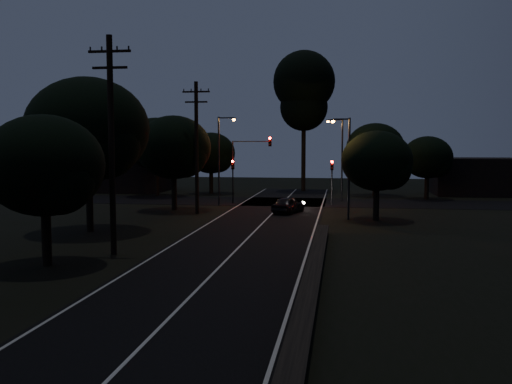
% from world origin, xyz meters
% --- Properties ---
extents(ground, '(160.00, 160.00, 0.00)m').
position_xyz_m(ground, '(0.00, 0.00, 0.00)').
color(ground, black).
extents(road_surface, '(60.00, 70.00, 0.03)m').
position_xyz_m(road_surface, '(0.00, 31.12, 0.01)').
color(road_surface, black).
rests_on(road_surface, ground).
extents(retaining_wall, '(6.93, 26.00, 1.60)m').
position_xyz_m(retaining_wall, '(7.74, 3.00, 0.62)').
color(retaining_wall, black).
rests_on(retaining_wall, ground).
extents(utility_pole_mid, '(2.20, 0.30, 11.00)m').
position_xyz_m(utility_pole_mid, '(-6.00, 15.00, 5.74)').
color(utility_pole_mid, black).
rests_on(utility_pole_mid, ground).
extents(utility_pole_far, '(2.20, 0.30, 10.50)m').
position_xyz_m(utility_pole_far, '(-6.00, 32.00, 5.48)').
color(utility_pole_far, black).
rests_on(utility_pole_far, ground).
extents(tree_left_b, '(5.49, 5.49, 6.98)m').
position_xyz_m(tree_left_b, '(-7.81, 11.89, 4.53)').
color(tree_left_b, black).
rests_on(tree_left_b, ground).
extents(tree_left_c, '(7.78, 7.78, 9.83)m').
position_xyz_m(tree_left_c, '(-10.22, 21.84, 6.36)').
color(tree_left_c, black).
rests_on(tree_left_c, ground).
extents(tree_left_d, '(6.28, 6.28, 7.96)m').
position_xyz_m(tree_left_d, '(-8.28, 33.87, 5.16)').
color(tree_left_d, black).
rests_on(tree_left_d, ground).
extents(tree_far_nw, '(5.39, 5.39, 6.83)m').
position_xyz_m(tree_far_nw, '(-8.81, 49.89, 4.42)').
color(tree_far_nw, black).
rests_on(tree_far_nw, ground).
extents(tree_far_w, '(6.54, 6.54, 8.34)m').
position_xyz_m(tree_far_w, '(-13.77, 45.87, 5.42)').
color(tree_far_w, black).
rests_on(tree_far_w, ground).
extents(tree_far_ne, '(6.15, 6.15, 7.78)m').
position_xyz_m(tree_far_ne, '(9.22, 49.88, 5.03)').
color(tree_far_ne, black).
rests_on(tree_far_ne, ground).
extents(tree_far_e, '(5.00, 5.00, 6.35)m').
position_xyz_m(tree_far_e, '(14.18, 46.90, 4.11)').
color(tree_far_e, black).
rests_on(tree_far_e, ground).
extents(tree_right_a, '(5.17, 5.17, 6.57)m').
position_xyz_m(tree_right_a, '(8.18, 29.90, 4.26)').
color(tree_right_a, black).
rests_on(tree_right_a, ground).
extents(tall_pine, '(7.22, 7.22, 16.40)m').
position_xyz_m(tall_pine, '(1.00, 55.00, 11.83)').
color(tall_pine, black).
rests_on(tall_pine, ground).
extents(building_left, '(10.00, 8.00, 4.40)m').
position_xyz_m(building_left, '(-20.00, 52.00, 2.20)').
color(building_left, black).
rests_on(building_left, ground).
extents(building_right, '(9.00, 7.00, 4.00)m').
position_xyz_m(building_right, '(20.00, 53.00, 2.00)').
color(building_right, black).
rests_on(building_right, ground).
extents(signal_left, '(0.28, 0.35, 4.10)m').
position_xyz_m(signal_left, '(-4.60, 39.99, 2.84)').
color(signal_left, black).
rests_on(signal_left, ground).
extents(signal_right, '(0.28, 0.35, 4.10)m').
position_xyz_m(signal_right, '(4.60, 39.99, 2.84)').
color(signal_right, black).
rests_on(signal_right, ground).
extents(signal_mast, '(3.70, 0.35, 6.25)m').
position_xyz_m(signal_mast, '(-2.91, 39.99, 4.34)').
color(signal_mast, black).
rests_on(signal_mast, ground).
extents(streetlight_a, '(1.66, 0.26, 8.00)m').
position_xyz_m(streetlight_a, '(-5.31, 38.00, 4.64)').
color(streetlight_a, black).
rests_on(streetlight_a, ground).
extents(streetlight_b, '(1.66, 0.26, 8.00)m').
position_xyz_m(streetlight_b, '(5.31, 44.00, 4.64)').
color(streetlight_b, black).
rests_on(streetlight_b, ground).
extents(streetlight_c, '(1.46, 0.26, 7.50)m').
position_xyz_m(streetlight_c, '(5.83, 30.00, 4.35)').
color(streetlight_c, black).
rests_on(streetlight_c, ground).
extents(car, '(2.70, 4.24, 1.34)m').
position_xyz_m(car, '(1.24, 33.34, 0.67)').
color(car, black).
rests_on(car, ground).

